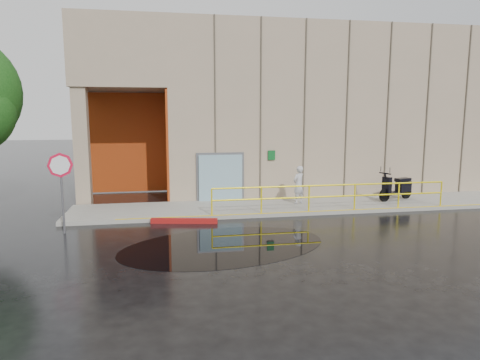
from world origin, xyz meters
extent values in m
plane|color=black|center=(0.00, 0.00, 0.00)|extent=(120.00, 120.00, 0.00)
cube|color=gray|center=(4.00, 4.50, 0.07)|extent=(20.00, 3.00, 0.15)
cube|color=gray|center=(6.00, 11.00, 4.00)|extent=(16.00, 10.00, 8.00)
cube|color=gray|center=(-4.00, 11.00, 6.50)|extent=(4.00, 10.00, 3.00)
cube|color=gray|center=(-5.60, 6.40, 2.50)|extent=(0.60, 0.60, 5.00)
cube|color=#A43A0F|center=(-4.00, 9.50, 2.50)|extent=(3.80, 0.15, 4.90)
cube|color=#A43A0F|center=(-2.05, 7.75, 2.50)|extent=(0.10, 3.50, 4.90)
cube|color=#86AAB7|center=(0.20, 5.88, 1.15)|extent=(1.90, 0.10, 2.00)
cube|color=slate|center=(0.20, 5.96, 1.15)|extent=(2.10, 0.06, 2.20)
cube|color=#0B531E|center=(2.50, 5.94, 2.10)|extent=(0.32, 0.04, 0.42)
cylinder|color=yellow|center=(4.25, 3.15, 1.15)|extent=(9.50, 0.06, 0.06)
cylinder|color=yellow|center=(4.25, 3.15, 0.70)|extent=(9.50, 0.06, 0.06)
imported|color=#B7B7BC|center=(3.36, 4.67, 0.95)|extent=(0.70, 0.63, 1.60)
cylinder|color=black|center=(7.16, 4.36, 0.43)|extent=(0.57, 0.30, 0.56)
cylinder|color=black|center=(8.48, 4.84, 0.43)|extent=(0.57, 0.30, 0.56)
cylinder|color=slate|center=(-5.51, 2.06, 1.16)|extent=(0.07, 0.07, 2.32)
cylinder|color=red|center=(-5.51, 2.03, 2.27)|extent=(0.74, 0.38, 0.80)
cylinder|color=white|center=(-5.51, 2.01, 2.27)|extent=(0.58, 0.28, 0.63)
cube|color=maroon|center=(-1.56, 2.68, 0.09)|extent=(2.39, 0.65, 0.18)
cube|color=black|center=(-0.51, -0.24, 0.00)|extent=(7.00, 5.17, 0.01)
camera|label=1|loc=(-2.23, -12.43, 3.85)|focal=32.00mm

